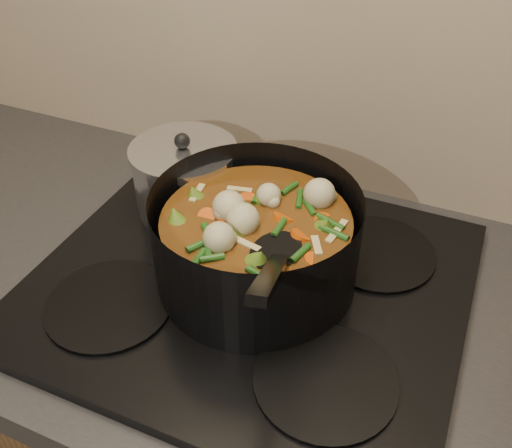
% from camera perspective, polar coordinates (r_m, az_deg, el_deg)
% --- Properties ---
extents(counter, '(2.64, 0.64, 0.91)m').
position_cam_1_polar(counter, '(1.23, -0.45, -21.49)').
color(counter, brown).
rests_on(counter, ground).
extents(stovetop, '(0.62, 0.54, 0.03)m').
position_cam_1_polar(stovetop, '(0.86, -0.60, -5.89)').
color(stovetop, black).
rests_on(stovetop, counter).
extents(stockpot, '(0.30, 0.39, 0.22)m').
position_cam_1_polar(stockpot, '(0.81, 0.01, -1.89)').
color(stockpot, black).
rests_on(stockpot, stovetop).
extents(saucepan, '(0.18, 0.18, 0.14)m').
position_cam_1_polar(saucepan, '(0.96, -7.07, 4.57)').
color(saucepan, silver).
rests_on(saucepan, stovetop).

